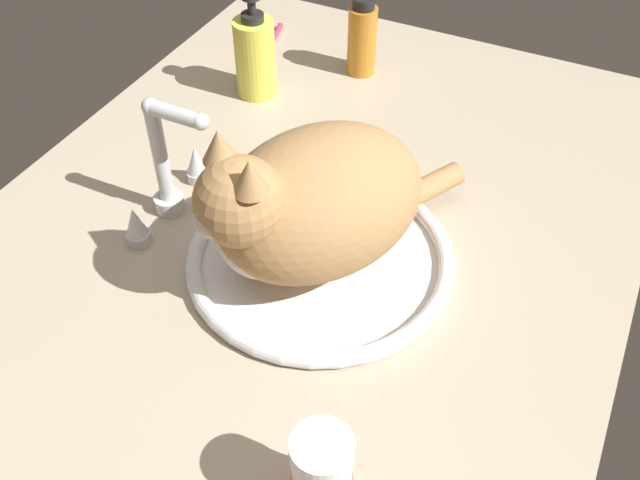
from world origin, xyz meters
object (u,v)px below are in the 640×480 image
(faucet, at_px, (167,172))
(soap_pump_bottle, at_px, (255,56))
(sink_basin, at_px, (320,258))
(cat, at_px, (309,203))
(pill_bottle, at_px, (322,476))
(amber_bottle, at_px, (362,38))
(toothbrush, at_px, (268,48))

(faucet, bearing_deg, soap_pump_bottle, 8.14)
(sink_basin, relative_size, cat, 0.91)
(cat, height_order, pill_bottle, cat)
(pill_bottle, bearing_deg, soap_pump_bottle, 34.63)
(sink_basin, distance_m, pill_bottle, 0.31)
(cat, height_order, amber_bottle, cat)
(amber_bottle, distance_m, pill_bottle, 0.77)
(soap_pump_bottle, relative_size, pill_bottle, 1.67)
(soap_pump_bottle, distance_m, pill_bottle, 0.71)
(sink_basin, height_order, cat, cat)
(toothbrush, bearing_deg, amber_bottle, -86.04)
(faucet, bearing_deg, pill_bottle, -127.91)
(sink_basin, bearing_deg, faucet, 90.00)
(cat, relative_size, pill_bottle, 3.56)
(cat, distance_m, soap_pump_bottle, 0.41)
(faucet, distance_m, pill_bottle, 0.46)
(sink_basin, relative_size, amber_bottle, 2.53)
(sink_basin, height_order, toothbrush, sink_basin)
(toothbrush, bearing_deg, cat, -145.32)
(cat, bearing_deg, faucet, 86.25)
(cat, bearing_deg, toothbrush, 34.68)
(faucet, relative_size, pill_bottle, 1.70)
(sink_basin, height_order, faucet, faucet)
(faucet, distance_m, toothbrush, 0.44)
(soap_pump_bottle, height_order, amber_bottle, soap_pump_bottle)
(faucet, xyz_separation_m, pill_bottle, (-0.28, -0.36, -0.02))
(cat, distance_m, toothbrush, 0.54)
(sink_basin, xyz_separation_m, toothbrush, (0.43, 0.31, -0.00))
(soap_pump_bottle, relative_size, amber_bottle, 1.32)
(sink_basin, height_order, amber_bottle, amber_bottle)
(soap_pump_bottle, bearing_deg, toothbrush, 21.47)
(soap_pump_bottle, xyz_separation_m, amber_bottle, (0.13, -0.13, -0.00))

